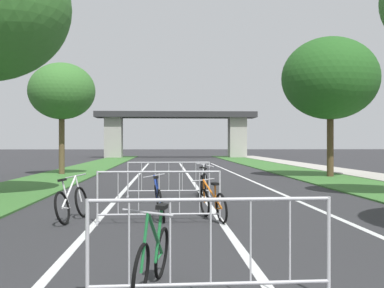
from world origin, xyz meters
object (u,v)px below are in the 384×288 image
(crowd_barrier_nearest, at_px, (211,250))
(bicycle_orange_1, at_px, (213,204))
(crowd_barrier_second, at_px, (159,197))
(bicycle_silver_2, at_px, (204,183))
(tree_left_oak_near, at_px, (62,91))
(bicycle_white_0, at_px, (72,203))
(bicycle_black_5, at_px, (202,185))
(bicycle_green_3, at_px, (153,257))
(crowd_barrier_third, at_px, (169,179))
(bicycle_blue_4, at_px, (159,201))
(tree_right_pine_far, at_px, (330,78))

(crowd_barrier_nearest, distance_m, bicycle_orange_1, 5.69)
(crowd_barrier_second, distance_m, bicycle_silver_2, 6.02)
(tree_left_oak_near, bearing_deg, crowd_barrier_nearest, -75.28)
(tree_left_oak_near, relative_size, crowd_barrier_second, 2.28)
(bicycle_white_0, bearing_deg, bicycle_orange_1, 10.91)
(bicycle_black_5, bearing_deg, bicycle_white_0, -120.97)
(bicycle_green_3, xyz_separation_m, bicycle_black_5, (1.19, 9.62, 0.02))
(crowd_barrier_second, bearing_deg, crowd_barrier_third, 87.59)
(tree_left_oak_near, height_order, bicycle_silver_2, tree_left_oak_near)
(crowd_barrier_nearest, relative_size, crowd_barrier_third, 1.00)
(bicycle_black_5, bearing_deg, crowd_barrier_second, -100.86)
(bicycle_white_0, bearing_deg, bicycle_green_3, -60.12)
(tree_left_oak_near, xyz_separation_m, crowd_barrier_second, (5.19, -16.70, -3.75))
(tree_left_oak_near, distance_m, bicycle_blue_4, 17.38)
(crowd_barrier_nearest, relative_size, bicycle_white_0, 1.43)
(tree_left_oak_near, height_order, bicycle_black_5, tree_left_oak_near)
(bicycle_silver_2, relative_size, bicycle_blue_4, 0.97)
(crowd_barrier_second, bearing_deg, bicycle_black_5, 76.19)
(bicycle_green_3, bearing_deg, bicycle_silver_2, -85.51)
(tree_right_pine_far, xyz_separation_m, bicycle_white_0, (-9.69, -13.62, -4.31))
(tree_right_pine_far, height_order, crowd_barrier_third, tree_right_pine_far)
(crowd_barrier_nearest, bearing_deg, bicycle_blue_4, 95.75)
(tree_right_pine_far, bearing_deg, bicycle_orange_1, -116.49)
(crowd_barrier_third, bearing_deg, bicycle_black_5, -26.80)
(bicycle_silver_2, bearing_deg, bicycle_green_3, -85.72)
(bicycle_silver_2, bearing_deg, crowd_barrier_second, -91.33)
(bicycle_white_0, xyz_separation_m, bicycle_blue_4, (1.79, 0.19, 0.01))
(crowd_barrier_nearest, bearing_deg, bicycle_white_0, 112.80)
(bicycle_green_3, distance_m, bicycle_blue_4, 5.39)
(tree_right_pine_far, relative_size, crowd_barrier_third, 2.64)
(bicycle_silver_2, bearing_deg, crowd_barrier_third, -140.75)
(bicycle_white_0, bearing_deg, crowd_barrier_third, 78.55)
(crowd_barrier_second, bearing_deg, bicycle_blue_4, 90.35)
(bicycle_white_0, xyz_separation_m, bicycle_green_3, (1.79, -5.20, -0.01))
(bicycle_blue_4, distance_m, bicycle_black_5, 4.39)
(crowd_barrier_third, xyz_separation_m, bicycle_green_3, (-0.23, -10.10, -0.16))
(crowd_barrier_second, height_order, bicycle_blue_4, crowd_barrier_second)
(tree_left_oak_near, relative_size, bicycle_silver_2, 3.54)
(crowd_barrier_second, distance_m, bicycle_white_0, 1.84)
(crowd_barrier_third, relative_size, bicycle_blue_4, 1.50)
(crowd_barrier_third, bearing_deg, crowd_barrier_second, -92.41)
(crowd_barrier_second, height_order, crowd_barrier_third, same)
(bicycle_white_0, relative_size, bicycle_orange_1, 1.05)
(crowd_barrier_nearest, distance_m, bicycle_silver_2, 11.18)
(bicycle_orange_1, bearing_deg, bicycle_silver_2, 73.98)
(bicycle_black_5, bearing_deg, bicycle_blue_4, -102.69)
(tree_left_oak_near, bearing_deg, bicycle_green_3, -76.46)
(bicycle_blue_4, bearing_deg, bicycle_white_0, -178.76)
(tree_left_oak_near, relative_size, crowd_barrier_nearest, 2.27)
(bicycle_orange_1, height_order, bicycle_green_3, bicycle_green_3)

